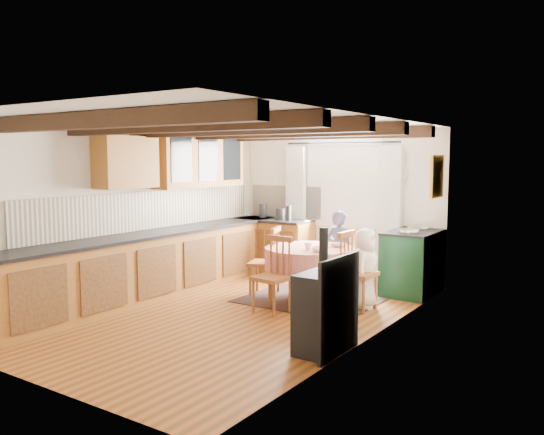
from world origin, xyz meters
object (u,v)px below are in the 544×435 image
Objects in this scene: chair_near at (272,275)px; chair_right at (358,271)px; child_right at (365,268)px; cast_iron_stove at (323,290)px; chair_left at (264,261)px; child_far at (339,251)px; cup at (308,246)px; dining_table at (309,274)px; aga_range at (413,262)px.

chair_right is (0.84, 0.76, 0.02)m from chair_near.
cast_iron_stove is at bearing -179.56° from child_right.
chair_near is 0.99× the size of chair_left.
chair_right is 0.84× the size of child_far.
cup is (0.17, 0.63, 0.30)m from chair_near.
cup is at bearing -65.70° from dining_table.
chair_left is at bearing -144.97° from aga_range.
child_right is at bearing 143.57° from child_far.
aga_range is (1.12, 1.98, -0.02)m from chair_near.
child_right reaches higher than chair_near.
chair_near is 0.98m from chair_left.
chair_left is 2.14m from aga_range.
chair_left is 0.77× the size of cast_iron_stove.
chair_near is 0.96× the size of aga_range.
aga_range is at bearing 92.18° from cast_iron_stove.
child_far is at bearing 80.95° from dining_table.
child_right is at bearing 21.20° from cup.
child_right is at bearing 76.73° from chair_left.
child_far is (0.19, 1.48, 0.11)m from chair_near.
aga_range is 10.11× the size of cup.
child_far is at bearing 88.20° from cup.
cast_iron_stove reaches higher than aga_range.
dining_table is 12.24× the size of cup.
child_right is 0.80m from cup.
dining_table is 1.21× the size of chair_right.
chair_right is (0.75, -0.05, 0.14)m from dining_table.
chair_left is at bearing 92.10° from chair_right.
child_right reaches higher than chair_left.
aga_range is at bearing -24.05° from child_right.
cast_iron_stove is 1.84m from child_right.
cast_iron_stove is 1.06× the size of child_far.
chair_right is at bearing 103.28° from cast_iron_stove.
dining_table is 1.57m from aga_range.
aga_range is (1.75, 1.23, -0.02)m from chair_left.
child_right reaches higher than aga_range.
cup is at bearing 62.14° from chair_left.
cup is at bearing 124.82° from cast_iron_stove.
aga_range is 0.97× the size of child_right.
chair_left is 1.47m from chair_right.
chair_near is 1.53m from cast_iron_stove.
dining_table is 0.80m from child_right.
child_far is at bearing 38.13° from child_right.
dining_table is 0.72m from child_far.
cup is (-0.70, -0.27, 0.26)m from child_right.
child_right is (-0.25, -1.08, 0.06)m from aga_range.
child_right is 10.44× the size of cup.
dining_table is 0.46m from cup.
dining_table is 1.17× the size of child_right.
chair_left is 1.11m from child_far.
child_right is (-0.36, 1.80, -0.11)m from cast_iron_stove.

